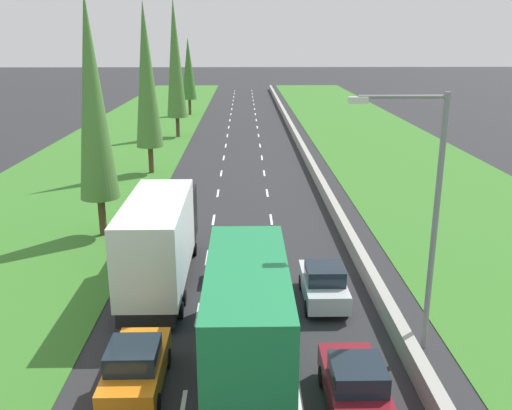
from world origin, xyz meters
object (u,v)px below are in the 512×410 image
green_box_truck_centre_lane (247,312)px  poplar_tree_second (92,99)px  maroon_hatchback_right_lane (355,386)px  silver_hatchback_right_lane (323,284)px  poplar_tree_third (146,76)px  white_box_truck_left_lane (161,239)px  poplar_tree_fifth (189,69)px  street_light_mast (426,207)px  orange_hatchback_left_lane (136,367)px  green_hatchback_centre_lane_third (237,257)px  poplar_tree_fourth (175,59)px

green_box_truck_centre_lane → poplar_tree_second: size_ratio=0.73×
maroon_hatchback_right_lane → silver_hatchback_right_lane: size_ratio=1.00×
poplar_tree_second → poplar_tree_third: poplar_tree_third is taller
poplar_tree_second → white_box_truck_left_lane: bearing=-57.4°
poplar_tree_fifth → poplar_tree_third: bearing=-89.8°
poplar_tree_second → street_light_mast: 18.54m
green_box_truck_centre_lane → silver_hatchback_right_lane: bearing=57.5°
orange_hatchback_left_lane → green_hatchback_centre_lane_third: 9.43m
green_box_truck_centre_lane → poplar_tree_third: (-7.62, 28.27, 5.57)m
green_box_truck_centre_lane → green_hatchback_centre_lane_third: 8.12m
white_box_truck_left_lane → orange_hatchback_left_lane: bearing=-88.0°
green_hatchback_centre_lane_third → street_light_mast: (6.36, -6.59, 4.40)m
silver_hatchback_right_lane → orange_hatchback_left_lane: (-6.65, -5.93, 0.00)m
green_hatchback_centre_lane_third → poplar_tree_fourth: 38.74m
street_light_mast → green_box_truck_centre_lane: bearing=-166.7°
orange_hatchback_left_lane → poplar_tree_second: poplar_tree_second is taller
green_box_truck_centre_lane → poplar_tree_third: poplar_tree_third is taller
silver_hatchback_right_lane → green_box_truck_centre_lane: bearing=-122.5°
green_hatchback_centre_lane_third → poplar_tree_fifth: 56.36m
white_box_truck_left_lane → poplar_tree_third: size_ratio=0.70×
orange_hatchback_left_lane → green_box_truck_centre_lane: (3.47, 0.92, 1.35)m
maroon_hatchback_right_lane → poplar_tree_second: (-11.10, 15.50, 6.69)m
silver_hatchback_right_lane → poplar_tree_second: (-11.14, 8.44, 6.69)m
silver_hatchback_right_lane → poplar_tree_fourth: bearing=104.7°
poplar_tree_third → white_box_truck_left_lane: bearing=-79.7°
orange_hatchback_left_lane → green_hatchback_centre_lane_third: bearing=71.1°
poplar_tree_third → street_light_mast: (13.57, -26.87, -2.52)m
green_hatchback_centre_lane_third → poplar_tree_third: 22.61m
poplar_tree_second → street_light_mast: size_ratio=1.44×
orange_hatchback_left_lane → poplar_tree_third: poplar_tree_third is taller
poplar_tree_fourth → green_hatchback_centre_lane_third: bearing=-79.4°
poplar_tree_fifth → poplar_tree_fourth: bearing=-88.9°
silver_hatchback_right_lane → maroon_hatchback_right_lane: bearing=-90.3°
green_hatchback_centre_lane_third → poplar_tree_fourth: bearing=100.6°
orange_hatchback_left_lane → poplar_tree_second: (-4.49, 14.37, 6.69)m
orange_hatchback_left_lane → green_hatchback_centre_lane_third: same height
green_box_truck_centre_lane → poplar_tree_second: (-7.96, 13.45, 5.35)m
green_box_truck_centre_lane → poplar_tree_second: 16.52m
poplar_tree_second → poplar_tree_fourth: 31.90m
maroon_hatchback_right_lane → poplar_tree_second: bearing=125.6°
maroon_hatchback_right_lane → poplar_tree_fourth: size_ratio=0.27×
poplar_tree_third → green_box_truck_centre_lane: bearing=-74.9°
green_box_truck_centre_lane → poplar_tree_fifth: poplar_tree_fifth is taller
green_hatchback_centre_lane_third → maroon_hatchback_right_lane: bearing=-70.5°
maroon_hatchback_right_lane → poplar_tree_fourth: (-10.53, 47.39, 7.57)m
white_box_truck_left_lane → poplar_tree_second: size_ratio=0.73×
poplar_tree_fourth → street_light_mast: size_ratio=1.63×
silver_hatchback_right_lane → orange_hatchback_left_lane: same height
poplar_tree_fourth → silver_hatchback_right_lane: bearing=-75.3°
street_light_mast → poplar_tree_fourth: bearing=106.9°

